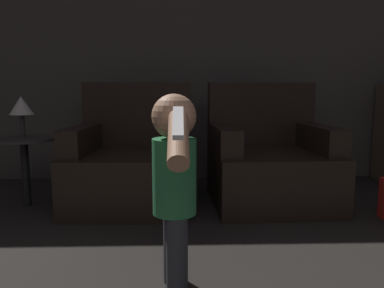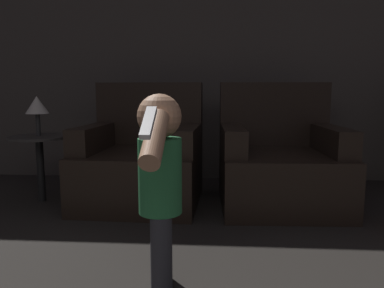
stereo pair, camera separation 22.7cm
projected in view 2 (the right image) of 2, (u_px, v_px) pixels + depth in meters
wall_back at (193, 51)px, 3.75m from camera, size 8.40×0.05×2.60m
armchair_left at (142, 162)px, 3.05m from camera, size 0.95×0.95×0.97m
armchair_right at (279, 164)px, 2.97m from camera, size 0.95×0.95×0.97m
person_toddler at (160, 176)px, 1.66m from camera, size 0.20×0.61×0.89m
side_table at (39, 147)px, 3.02m from camera, size 0.48×0.48×0.54m
lamp at (37, 106)px, 2.98m from camera, size 0.18×0.18×0.32m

